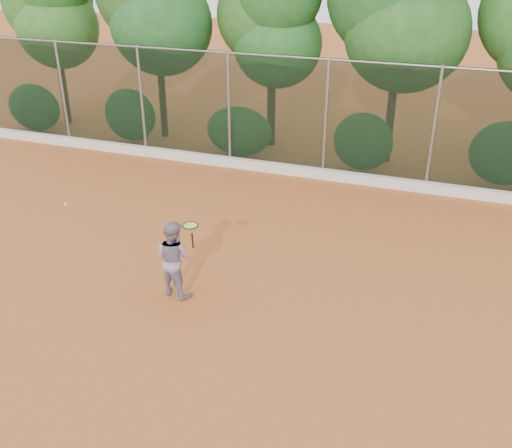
% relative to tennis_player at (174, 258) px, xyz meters
% --- Properties ---
extents(ground, '(80.00, 80.00, 0.00)m').
position_rel_tennis_player_xyz_m(ground, '(1.33, 0.13, -0.80)').
color(ground, '#BA602C').
rests_on(ground, ground).
extents(concrete_curb, '(24.00, 0.20, 0.30)m').
position_rel_tennis_player_xyz_m(concrete_curb, '(1.33, 6.95, -0.65)').
color(concrete_curb, silver).
rests_on(concrete_curb, ground).
extents(tennis_player, '(0.90, 0.77, 1.61)m').
position_rel_tennis_player_xyz_m(tennis_player, '(0.00, 0.00, 0.00)').
color(tennis_player, gray).
rests_on(tennis_player, ground).
extents(chainlink_fence, '(24.09, 0.09, 3.50)m').
position_rel_tennis_player_xyz_m(chainlink_fence, '(1.33, 7.13, 1.05)').
color(chainlink_fence, black).
rests_on(chainlink_fence, ground).
extents(foliage_backdrop, '(23.70, 3.63, 7.55)m').
position_rel_tennis_player_xyz_m(foliage_backdrop, '(0.78, 9.11, 3.60)').
color(foliage_backdrop, '#432919').
rests_on(foliage_backdrop, ground).
extents(tennis_racket, '(0.37, 0.37, 0.53)m').
position_rel_tennis_player_xyz_m(tennis_racket, '(0.45, -0.08, 0.81)').
color(tennis_racket, black).
rests_on(tennis_racket, ground).
extents(tennis_ball_in_flight, '(0.07, 0.07, 0.07)m').
position_rel_tennis_player_xyz_m(tennis_ball_in_flight, '(-2.06, -0.39, 1.03)').
color(tennis_ball_in_flight, '#C6EE36').
rests_on(tennis_ball_in_flight, ground).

